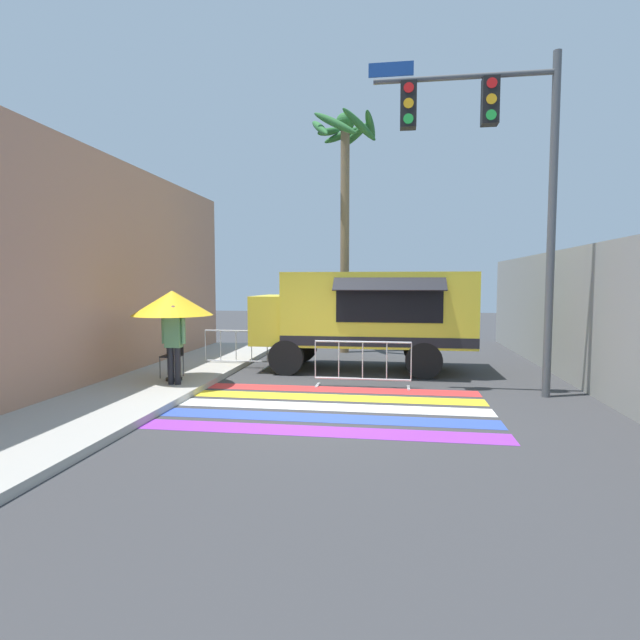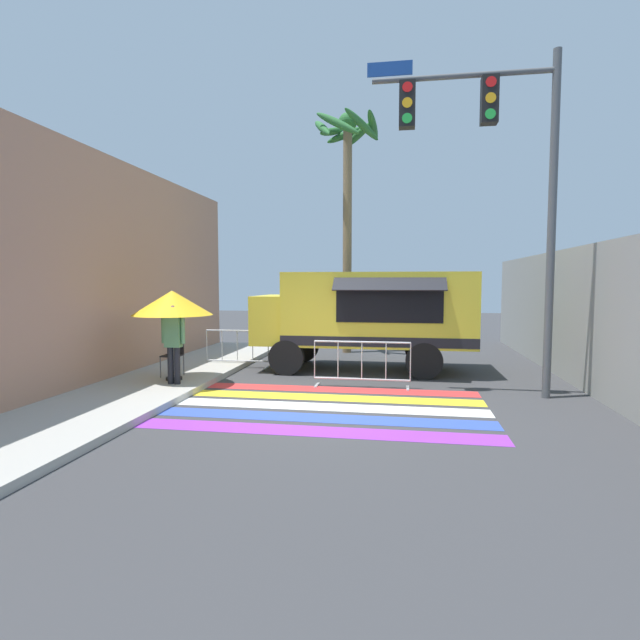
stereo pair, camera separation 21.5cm
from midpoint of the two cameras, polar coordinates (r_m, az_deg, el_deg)
name	(u,v)px [view 2 (the right image)]	position (r m, az deg, el deg)	size (l,w,h in m)	color
ground_plane	(316,404)	(9.64, 0.15, -9.52)	(60.00, 60.00, 0.00)	#38383A
sidewalk_left	(87,391)	(11.40, -24.59, -7.41)	(4.40, 16.00, 0.13)	#A8A59E
building_left_facade	(70,269)	(11.34, -26.18, 5.30)	(0.25, 16.00, 5.17)	tan
concrete_wall_right	(574,315)	(12.89, 27.44, 0.47)	(0.20, 16.00, 3.10)	gray
crosswalk_painted	(313,406)	(9.40, -0.09, -9.85)	(6.40, 3.60, 0.01)	purple
food_truck	(363,311)	(13.13, 5.37, 0.98)	(5.60, 2.77, 2.56)	yellow
traffic_signal_pole	(494,155)	(10.90, 19.87, 17.36)	(3.70, 0.29, 6.75)	#515456
patio_umbrella	(172,303)	(11.47, -16.01, 1.86)	(1.76, 1.76, 2.00)	black
folding_chair	(174,351)	(12.06, -15.89, -3.45)	(0.41, 0.41, 0.95)	#4C4C51
vendor_person	(173,339)	(11.06, -15.89, -2.13)	(0.53, 0.22, 1.69)	black
barricade_front	(362,364)	(11.02, 5.35, -5.09)	(2.13, 0.44, 1.03)	#B7BABF
barricade_side	(237,349)	(13.69, -8.99, -3.32)	(1.76, 0.44, 1.03)	#B7BABF
palm_tree	(347,177)	(16.71, 3.50, 16.02)	(2.32, 2.08, 7.72)	#7A664C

